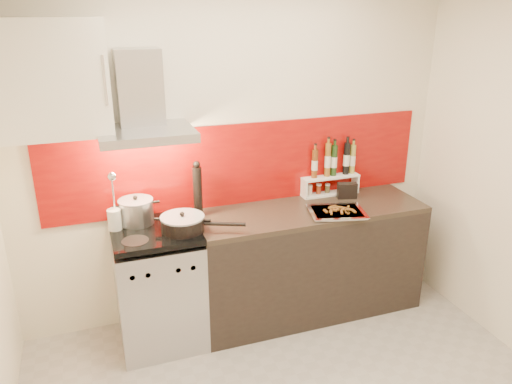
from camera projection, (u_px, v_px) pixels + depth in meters
name	position (u px, v px, depth m)	size (l,w,h in m)	color
back_wall	(237.00, 154.00, 3.83)	(3.40, 0.02, 2.60)	silver
backsplash	(243.00, 164.00, 3.86)	(3.00, 0.02, 0.64)	maroon
range_stove	(159.00, 287.00, 3.64)	(0.60, 0.60, 0.91)	#B7B7BA
counter	(308.00, 260.00, 4.02)	(1.80, 0.60, 0.90)	black
range_hood	(142.00, 106.00, 3.31)	(0.62, 0.50, 0.61)	#B7B7BA
upper_cabinet	(49.00, 79.00, 3.06)	(0.70, 0.35, 0.72)	white
stock_pot	(136.00, 211.00, 3.54)	(0.25, 0.25, 0.21)	#B7B7BA
saute_pan	(184.00, 223.00, 3.44)	(0.56, 0.34, 0.14)	black
utensil_jar	(114.00, 213.00, 3.42)	(0.09, 0.14, 0.45)	silver
pepper_mill	(198.00, 190.00, 3.65)	(0.07, 0.07, 0.43)	black
step_shelf	(332.00, 172.00, 4.09)	(0.49, 0.13, 0.44)	white
caddy_box	(347.00, 191.00, 4.04)	(0.16, 0.07, 0.13)	black
baking_tray	(337.00, 212.00, 3.75)	(0.47, 0.41, 0.03)	silver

